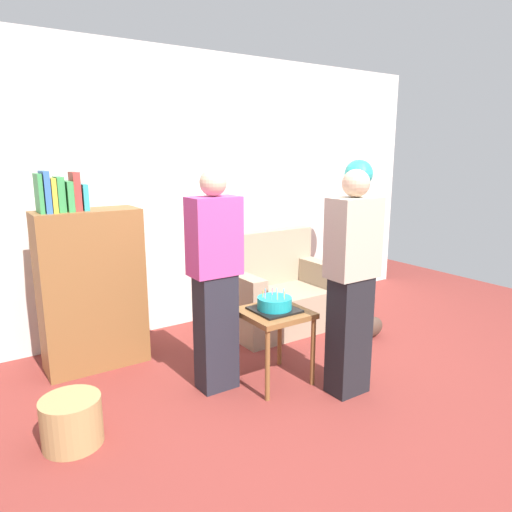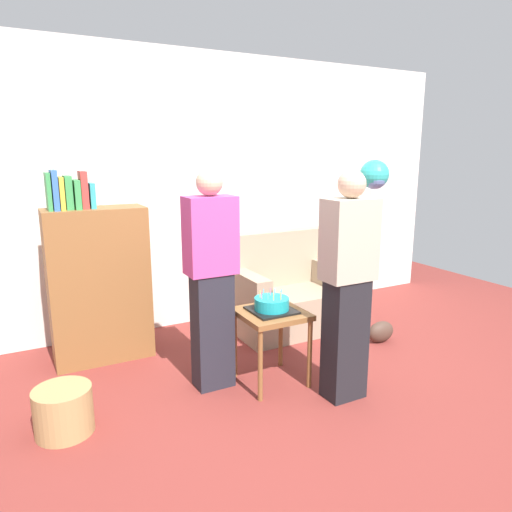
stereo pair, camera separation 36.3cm
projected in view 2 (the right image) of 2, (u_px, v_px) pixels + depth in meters
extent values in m
plane|color=maroon|center=(312.00, 407.00, 3.25)|extent=(8.00, 8.00, 0.00)
cube|color=silver|center=(200.00, 192.00, 4.73)|extent=(6.00, 0.10, 2.70)
cube|color=gray|center=(289.00, 310.00, 4.65)|extent=(1.10, 0.70, 0.40)
cube|color=gray|center=(276.00, 258.00, 4.78)|extent=(1.10, 0.16, 0.56)
cube|color=gray|center=(247.00, 286.00, 4.36)|extent=(0.16, 0.70, 0.24)
cube|color=gray|center=(328.00, 274.00, 4.79)|extent=(0.16, 0.70, 0.24)
cube|color=brown|center=(99.00, 285.00, 3.91)|extent=(0.80, 0.36, 1.30)
cube|color=#38934C|center=(48.00, 192.00, 3.59)|extent=(0.03, 0.21, 0.29)
cube|color=#3366B7|center=(54.00, 190.00, 3.61)|extent=(0.04, 0.23, 0.31)
cube|color=gold|center=(61.00, 193.00, 3.63)|extent=(0.03, 0.22, 0.26)
cube|color=#38934C|center=(68.00, 193.00, 3.65)|extent=(0.05, 0.18, 0.26)
cube|color=#38934C|center=(76.00, 194.00, 3.69)|extent=(0.05, 0.22, 0.23)
cube|color=red|center=(83.00, 190.00, 3.70)|extent=(0.05, 0.17, 0.29)
cube|color=teal|center=(91.00, 195.00, 3.74)|extent=(0.04, 0.19, 0.20)
cube|color=brown|center=(272.00, 314.00, 3.50)|extent=(0.48, 0.48, 0.04)
cylinder|color=brown|center=(260.00, 366.00, 3.29)|extent=(0.04, 0.04, 0.53)
cylinder|color=brown|center=(310.00, 354.00, 3.48)|extent=(0.04, 0.04, 0.53)
cylinder|color=brown|center=(235.00, 345.00, 3.65)|extent=(0.04, 0.04, 0.53)
cylinder|color=brown|center=(281.00, 335.00, 3.84)|extent=(0.04, 0.04, 0.53)
cube|color=black|center=(272.00, 310.00, 3.50)|extent=(0.32, 0.32, 0.02)
cylinder|color=teal|center=(272.00, 304.00, 3.48)|extent=(0.26, 0.26, 0.09)
cylinder|color=#66B2E5|center=(281.00, 293.00, 3.50)|extent=(0.01, 0.01, 0.06)
cylinder|color=#66B2E5|center=(275.00, 292.00, 3.53)|extent=(0.01, 0.01, 0.05)
cylinder|color=#EA668C|center=(270.00, 292.00, 3.54)|extent=(0.01, 0.01, 0.06)
cylinder|color=#66B2E5|center=(263.00, 292.00, 3.54)|extent=(0.01, 0.01, 0.05)
cylinder|color=#F2CC4C|center=(260.00, 294.00, 3.47)|extent=(0.01, 0.01, 0.06)
cylinder|color=#EA668C|center=(262.00, 295.00, 3.44)|extent=(0.01, 0.01, 0.06)
cylinder|color=#66B2E5|center=(268.00, 297.00, 3.41)|extent=(0.01, 0.01, 0.05)
cylinder|color=#F2CC4C|center=(274.00, 297.00, 3.41)|extent=(0.01, 0.01, 0.06)
cylinder|color=#F2CC4C|center=(281.00, 296.00, 3.42)|extent=(0.01, 0.01, 0.06)
cylinder|color=#66B2E5|center=(281.00, 294.00, 3.46)|extent=(0.01, 0.01, 0.06)
cube|color=#23232D|center=(213.00, 330.00, 3.48)|extent=(0.28, 0.20, 0.88)
cube|color=#C6428E|center=(210.00, 236.00, 3.32)|extent=(0.36, 0.22, 0.56)
sphere|color=#D1A889|center=(209.00, 182.00, 3.24)|extent=(0.19, 0.19, 0.19)
cube|color=black|center=(345.00, 339.00, 3.32)|extent=(0.28, 0.20, 0.88)
cube|color=#B2A893|center=(349.00, 240.00, 3.16)|extent=(0.36, 0.22, 0.56)
sphere|color=#D1A889|center=(352.00, 184.00, 3.08)|extent=(0.19, 0.19, 0.19)
cylinder|color=#A88451|center=(63.00, 411.00, 2.93)|extent=(0.36, 0.36, 0.30)
ellipsoid|color=#473328|center=(381.00, 332.00, 4.36)|extent=(0.28, 0.14, 0.20)
cylinder|color=silver|center=(368.00, 248.00, 4.87)|extent=(0.00, 0.00, 1.51)
sphere|color=#668ED6|center=(375.00, 177.00, 4.72)|extent=(0.24, 0.24, 0.24)
sphere|color=#2DADA8|center=(374.00, 174.00, 4.73)|extent=(0.29, 0.29, 0.29)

